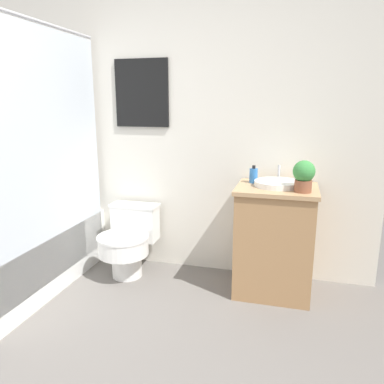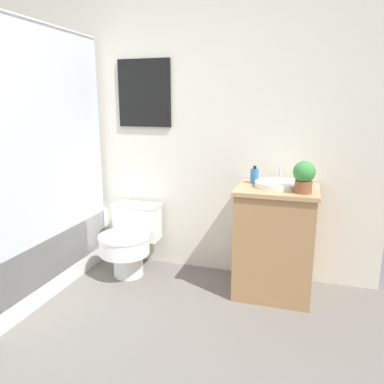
# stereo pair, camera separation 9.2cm
# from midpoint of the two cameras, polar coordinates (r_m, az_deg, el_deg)

# --- Properties ---
(wall_back) EXTENTS (3.52, 0.07, 2.50)m
(wall_back) POSITION_cam_midpoint_polar(r_m,az_deg,el_deg) (3.25, -4.80, 10.09)
(wall_back) COLOR silver
(wall_back) RESTS_ON ground_plane
(shower_area) EXTENTS (0.64, 1.43, 1.98)m
(shower_area) POSITION_cam_midpoint_polar(r_m,az_deg,el_deg) (3.29, -24.54, -8.39)
(shower_area) COLOR white
(shower_area) RESTS_ON ground_plane
(toilet) EXTENTS (0.42, 0.56, 0.58)m
(toilet) POSITION_cam_midpoint_polar(r_m,az_deg,el_deg) (3.26, -10.46, -7.27)
(toilet) COLOR white
(toilet) RESTS_ON ground_plane
(vanity) EXTENTS (0.59, 0.52, 0.84)m
(vanity) POSITION_cam_midpoint_polar(r_m,az_deg,el_deg) (2.94, 11.54, -7.16)
(vanity) COLOR #AD7F51
(vanity) RESTS_ON ground_plane
(sink) EXTENTS (0.34, 0.38, 0.13)m
(sink) POSITION_cam_midpoint_polar(r_m,az_deg,el_deg) (2.84, 11.98, 1.28)
(sink) COLOR white
(sink) RESTS_ON vanity
(soap_bottle) EXTENTS (0.06, 0.06, 0.14)m
(soap_bottle) POSITION_cam_midpoint_polar(r_m,az_deg,el_deg) (2.93, 8.47, 2.52)
(soap_bottle) COLOR #2D6BB2
(soap_bottle) RESTS_ON vanity
(potted_plant) EXTENTS (0.15, 0.15, 0.22)m
(potted_plant) POSITION_cam_midpoint_polar(r_m,az_deg,el_deg) (2.67, 15.73, 2.49)
(potted_plant) COLOR brown
(potted_plant) RESTS_ON vanity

